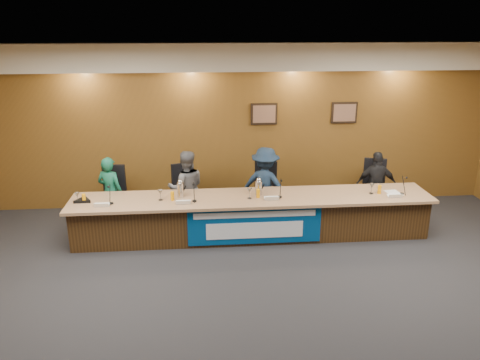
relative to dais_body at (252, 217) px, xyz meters
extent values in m
plane|color=black|center=(0.00, -2.40, -0.35)|extent=(10.00, 10.00, 0.00)
cube|color=silver|center=(0.00, -2.40, 2.85)|extent=(10.00, 8.00, 0.04)
cube|color=brown|center=(0.00, 1.60, 1.25)|extent=(10.00, 0.04, 3.20)
cube|color=beige|center=(0.00, 1.35, 2.60)|extent=(10.00, 0.50, 0.50)
cube|color=#392410|center=(0.00, 0.00, 0.00)|extent=(6.00, 0.80, 0.70)
cube|color=#97704E|center=(0.00, -0.05, 0.38)|extent=(6.10, 0.95, 0.05)
cube|color=navy|center=(0.00, -0.41, 0.03)|extent=(2.20, 0.02, 0.65)
cube|color=silver|center=(0.00, -0.43, 0.23)|extent=(2.00, 0.01, 0.10)
cube|color=silver|center=(0.00, -0.43, -0.05)|extent=(1.60, 0.01, 0.28)
cube|color=black|center=(0.40, 1.57, 1.50)|extent=(0.52, 0.04, 0.42)
cube|color=black|center=(2.00, 1.57, 1.50)|extent=(0.52, 0.04, 0.42)
imported|color=#13573F|center=(-2.48, 0.64, 0.30)|extent=(0.56, 0.47, 1.31)
imported|color=#55565A|center=(-1.13, 0.64, 0.34)|extent=(0.73, 0.60, 1.39)
imported|color=#14253B|center=(0.31, 0.64, 0.36)|extent=(1.05, 0.86, 1.42)
imported|color=black|center=(2.42, 0.64, 0.29)|extent=(0.79, 0.43, 1.29)
cube|color=black|center=(-2.48, 0.74, 0.13)|extent=(0.53, 0.53, 0.08)
cube|color=black|center=(-1.13, 0.74, 0.13)|extent=(0.62, 0.62, 0.08)
cube|color=black|center=(0.31, 0.74, 0.13)|extent=(0.58, 0.58, 0.08)
cube|color=black|center=(2.42, 0.74, 0.13)|extent=(0.61, 0.61, 0.08)
cube|color=white|center=(-2.45, -0.32, 0.45)|extent=(0.24, 0.08, 0.10)
cylinder|color=black|center=(-2.32, -0.18, 0.41)|extent=(0.07, 0.07, 0.02)
cylinder|color=#F39C06|center=(-2.77, -0.09, 0.47)|extent=(0.06, 0.06, 0.15)
cylinder|color=silver|center=(-2.87, -0.09, 0.49)|extent=(0.08, 0.08, 0.18)
cube|color=white|center=(-1.16, -0.32, 0.45)|extent=(0.24, 0.08, 0.10)
cylinder|color=black|center=(-0.98, -0.19, 0.41)|extent=(0.07, 0.07, 0.02)
cylinder|color=#F39C06|center=(-1.34, -0.10, 0.47)|extent=(0.06, 0.06, 0.15)
cylinder|color=silver|center=(-1.53, -0.08, 0.49)|extent=(0.08, 0.08, 0.18)
cube|color=white|center=(0.30, -0.26, 0.45)|extent=(0.24, 0.08, 0.10)
cylinder|color=black|center=(0.45, -0.12, 0.41)|extent=(0.07, 0.07, 0.02)
cylinder|color=#F39C06|center=(0.09, -0.10, 0.47)|extent=(0.06, 0.06, 0.15)
cylinder|color=silver|center=(-0.06, -0.13, 0.49)|extent=(0.08, 0.08, 0.18)
cube|color=white|center=(2.38, -0.33, 0.45)|extent=(0.24, 0.08, 0.10)
cylinder|color=black|center=(2.57, -0.16, 0.41)|extent=(0.07, 0.07, 0.02)
cylinder|color=#F39C06|center=(2.19, -0.09, 0.47)|extent=(0.06, 0.06, 0.15)
cylinder|color=silver|center=(2.05, -0.09, 0.49)|extent=(0.08, 0.08, 0.18)
cylinder|color=silver|center=(-1.21, 0.04, 0.53)|extent=(0.11, 0.11, 0.25)
cylinder|color=silver|center=(0.11, 0.04, 0.52)|extent=(0.12, 0.12, 0.24)
cylinder|color=black|center=(-2.80, -0.04, 0.43)|extent=(0.32, 0.32, 0.05)
cube|color=white|center=(2.45, -0.09, 0.40)|extent=(0.26, 0.33, 0.01)
camera|label=1|loc=(-0.85, -7.39, 3.20)|focal=35.00mm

